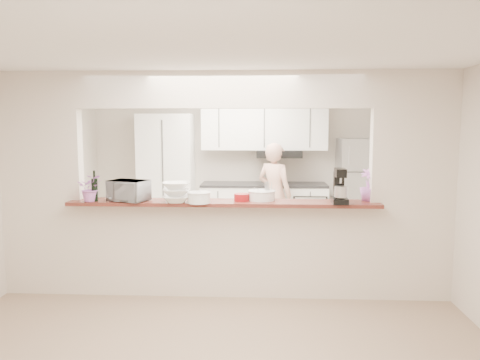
# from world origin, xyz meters

# --- Properties ---
(floor) EXTENTS (6.00, 6.00, 0.00)m
(floor) POSITION_xyz_m (0.00, 0.00, 0.00)
(floor) COLOR gray
(floor) RESTS_ON ground
(tile_overlay) EXTENTS (5.00, 2.90, 0.01)m
(tile_overlay) POSITION_xyz_m (0.00, 1.55, 0.01)
(tile_overlay) COLOR beige
(tile_overlay) RESTS_ON floor
(partition) EXTENTS (5.00, 0.15, 2.50)m
(partition) POSITION_xyz_m (0.00, 0.00, 1.48)
(partition) COLOR beige
(partition) RESTS_ON floor
(bar_counter) EXTENTS (3.40, 0.38, 1.09)m
(bar_counter) POSITION_xyz_m (0.00, -0.00, 0.58)
(bar_counter) COLOR beige
(bar_counter) RESTS_ON floor
(kitchen_cabinets) EXTENTS (3.15, 0.62, 2.25)m
(kitchen_cabinets) POSITION_xyz_m (-0.19, 2.72, 0.97)
(kitchen_cabinets) COLOR white
(kitchen_cabinets) RESTS_ON floor
(refrigerator) EXTENTS (0.75, 0.70, 1.70)m
(refrigerator) POSITION_xyz_m (2.05, 2.65, 0.85)
(refrigerator) COLOR #A0A1A5
(refrigerator) RESTS_ON floor
(flower_left) EXTENTS (0.31, 0.29, 0.30)m
(flower_left) POSITION_xyz_m (-1.44, -0.15, 1.24)
(flower_left) COLOR #E076D4
(flower_left) RESTS_ON bar_counter
(wine_bottle_a) EXTENTS (0.07, 0.07, 0.33)m
(wine_bottle_a) POSITION_xyz_m (-1.40, -0.15, 1.22)
(wine_bottle_a) COLOR black
(wine_bottle_a) RESTS_ON bar_counter
(wine_bottle_b) EXTENTS (0.07, 0.07, 0.34)m
(wine_bottle_b) POSITION_xyz_m (-1.40, -0.15, 1.22)
(wine_bottle_b) COLOR black
(wine_bottle_b) RESTS_ON bar_counter
(toaster_oven) EXTENTS (0.48, 0.40, 0.23)m
(toaster_oven) POSITION_xyz_m (-1.04, -0.10, 1.20)
(toaster_oven) COLOR #A3A3A8
(toaster_oven) RESTS_ON bar_counter
(serving_bowls) EXTENTS (0.32, 0.32, 0.22)m
(serving_bowls) POSITION_xyz_m (-0.50, -0.17, 1.20)
(serving_bowls) COLOR white
(serving_bowls) RESTS_ON bar_counter
(plate_stack_a) EXTENTS (0.25, 0.25, 0.12)m
(plate_stack_a) POSITION_xyz_m (-0.25, -0.19, 1.15)
(plate_stack_a) COLOR white
(plate_stack_a) RESTS_ON bar_counter
(plate_stack_b) EXTENTS (0.31, 0.31, 0.11)m
(plate_stack_b) POSITION_xyz_m (0.42, 0.03, 1.14)
(plate_stack_b) COLOR white
(plate_stack_b) RESTS_ON bar_counter
(red_bowl) EXTENTS (0.17, 0.17, 0.08)m
(red_bowl) POSITION_xyz_m (0.20, -0.03, 1.13)
(red_bowl) COLOR maroon
(red_bowl) RESTS_ON bar_counter
(tan_bowl) EXTENTS (0.14, 0.14, 0.07)m
(tan_bowl) POSITION_xyz_m (0.40, 0.08, 1.12)
(tan_bowl) COLOR #CDB290
(tan_bowl) RESTS_ON bar_counter
(utensil_caddy) EXTENTS (0.25, 0.20, 0.20)m
(utensil_caddy) POSITION_xyz_m (0.45, 0.05, 1.17)
(utensil_caddy) COLOR silver
(utensil_caddy) RESTS_ON bar_counter
(stand_mixer) EXTENTS (0.16, 0.26, 0.37)m
(stand_mixer) POSITION_xyz_m (1.25, -0.14, 1.26)
(stand_mixer) COLOR black
(stand_mixer) RESTS_ON bar_counter
(flower_right) EXTENTS (0.21, 0.21, 0.35)m
(flower_right) POSITION_xyz_m (1.60, 0.05, 1.27)
(flower_right) COLOR #B364BB
(flower_right) RESTS_ON bar_counter
(person) EXTENTS (0.71, 0.66, 1.63)m
(person) POSITION_xyz_m (0.62, 2.23, 0.82)
(person) COLOR tan
(person) RESTS_ON floor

